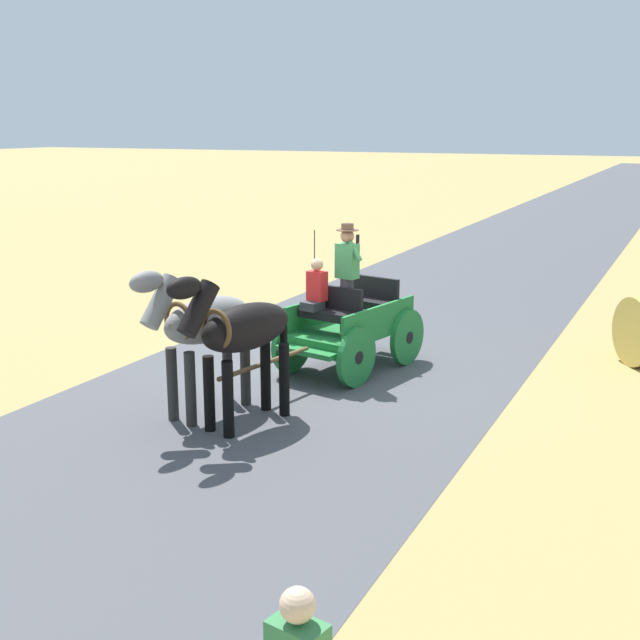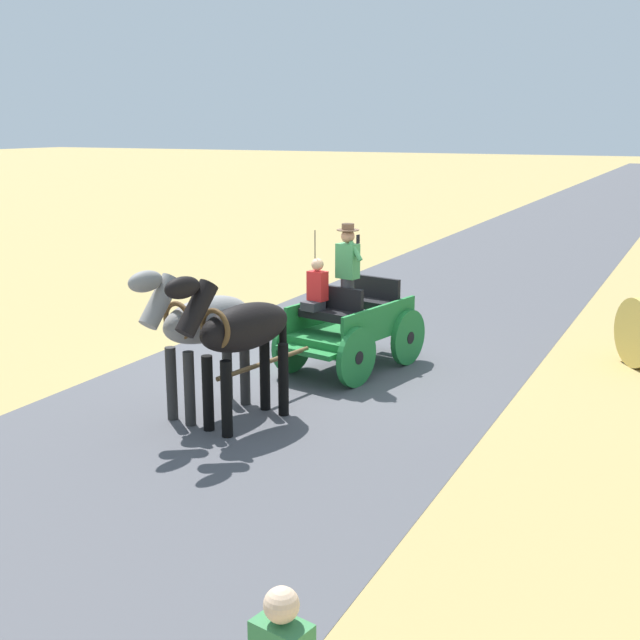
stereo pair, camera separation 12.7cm
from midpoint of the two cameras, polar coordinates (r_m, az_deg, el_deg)
The scene contains 5 objects.
ground_plane at distance 13.84m, azimuth 0.70°, elevation -3.46°, with size 200.00×200.00×0.00m, color tan.
road_surface at distance 13.84m, azimuth 0.70°, elevation -3.44°, with size 6.39×160.00×0.01m, color #4C4C51.
horse_drawn_carriage at distance 13.65m, azimuth 2.27°, elevation -0.17°, with size 1.87×4.51×2.50m.
horse_near_side at distance 11.02m, azimuth -5.32°, elevation -0.82°, with size 0.94×2.14×2.21m.
horse_off_side at distance 11.51m, azimuth -7.95°, elevation -0.28°, with size 0.89×2.15×2.21m.
Camera 2 is at (-5.70, 11.94, 4.05)m, focal length 45.89 mm.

